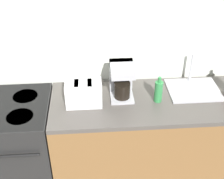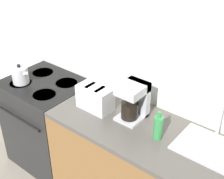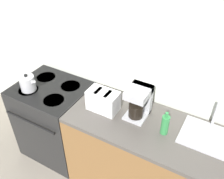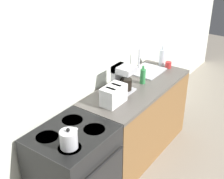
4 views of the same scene
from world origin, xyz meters
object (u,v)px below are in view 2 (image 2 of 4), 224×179
at_px(toaster, 95,98).
at_px(bottle_green, 158,127).
at_px(kettle, 20,75).
at_px(coffee_maker, 134,100).
at_px(stove, 49,122).

bearing_deg(toaster, bottle_green, -0.54).
height_order(kettle, bottle_green, bottle_green).
xyz_separation_m(kettle, bottle_green, (1.41, 0.11, 0.01)).
relative_size(toaster, coffee_maker, 0.95).
distance_m(coffee_maker, bottle_green, 0.31).
xyz_separation_m(kettle, toaster, (0.82, 0.12, 0.02)).
distance_m(toaster, coffee_maker, 0.33).
bearing_deg(toaster, coffee_maker, 17.68).
relative_size(stove, toaster, 3.29).
bearing_deg(kettle, toaster, 8.33).
bearing_deg(coffee_maker, kettle, -169.05).
xyz_separation_m(stove, bottle_green, (1.24, -0.01, 0.55)).
xyz_separation_m(stove, kettle, (-0.16, -0.13, 0.53)).
xyz_separation_m(kettle, coffee_maker, (1.12, 0.22, 0.08)).
bearing_deg(toaster, stove, 179.36).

